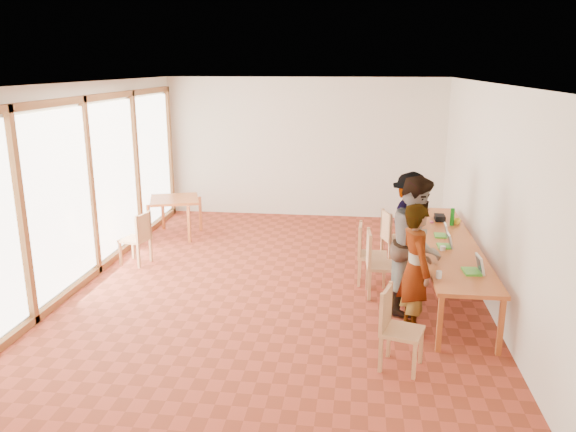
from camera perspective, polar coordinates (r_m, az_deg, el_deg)
name	(u,v)px	position (r m, az deg, el deg)	size (l,w,h in m)	color
ground	(279,281)	(8.77, -0.94, -6.60)	(8.00, 8.00, 0.00)	#9D3A26
wall_back	(304,148)	(12.25, 1.67, 6.92)	(6.00, 0.10, 3.00)	silver
wall_front	(208,290)	(4.57, -8.13, -7.48)	(6.00, 0.10, 3.00)	silver
wall_right	(487,192)	(8.46, 19.59, 2.32)	(0.10, 8.00, 3.00)	silver
window_wall	(89,181)	(9.22, -19.54, 3.33)	(0.10, 8.00, 3.00)	white
ceiling	(278,81)	(8.15, -1.04, 13.53)	(6.00, 8.00, 0.04)	white
communal_table	(447,244)	(8.54, 15.88, -2.80)	(0.80, 4.00, 0.75)	#B65B28
side_table	(175,202)	(11.08, -11.45, 1.38)	(0.90, 0.90, 0.75)	#B65B28
chair_near	(394,320)	(6.32, 10.70, -10.29)	(0.53, 0.53, 0.49)	tan
chair_mid	(376,257)	(8.14, 8.88, -4.12)	(0.47, 0.47, 0.51)	tan
chair_far	(366,247)	(8.60, 7.93, -3.17)	(0.45, 0.45, 0.49)	tan
chair_empty	(391,232)	(9.49, 10.45, -1.59)	(0.53, 0.53, 0.48)	tan
chair_spare	(139,233)	(9.63, -14.88, -1.69)	(0.50, 0.50, 0.47)	tan
person_near	(415,269)	(7.08, 12.82, -5.26)	(0.60, 0.40, 1.65)	gray
person_mid	(416,244)	(7.68, 12.90, -2.84)	(0.90, 0.70, 1.86)	gray
person_far	(409,222)	(9.18, 12.22, -0.61)	(1.05, 0.60, 1.62)	gray
laptop_near	(476,268)	(7.35, 18.52, -5.03)	(0.25, 0.29, 0.23)	green
laptop_mid	(447,243)	(8.25, 15.82, -2.69)	(0.21, 0.24, 0.20)	green
laptop_far	(443,233)	(8.74, 15.50, -1.66)	(0.21, 0.25, 0.20)	green
yellow_mug	(457,222)	(9.46, 16.78, -0.55)	(0.12, 0.12, 0.09)	yellow
green_bottle	(452,217)	(9.36, 16.35, -0.08)	(0.07, 0.07, 0.28)	#137916
clear_glass	(439,275)	(7.05, 15.08, -5.77)	(0.07, 0.07, 0.09)	silver
condiment_cup	(443,248)	(8.10, 15.45, -3.18)	(0.08, 0.08, 0.06)	white
pink_phone	(432,222)	(9.48, 14.38, -0.58)	(0.05, 0.10, 0.01)	#E34586
black_pouch	(440,218)	(9.63, 15.16, -0.17)	(0.16, 0.26, 0.09)	black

